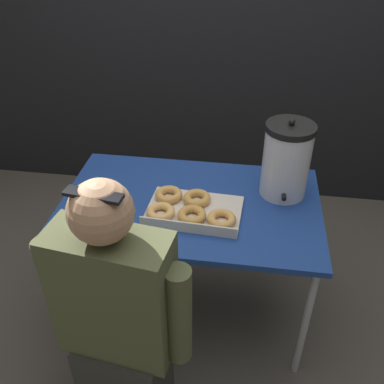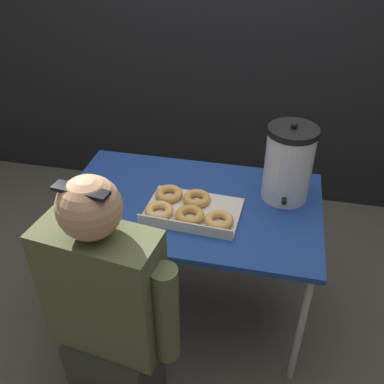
# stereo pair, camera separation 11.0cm
# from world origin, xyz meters

# --- Properties ---
(ground_plane) EXTENTS (12.00, 12.00, 0.00)m
(ground_plane) POSITION_xyz_m (0.00, 0.00, 0.00)
(ground_plane) COLOR #4C473F
(back_wall) EXTENTS (6.00, 0.11, 2.40)m
(back_wall) POSITION_xyz_m (0.00, 1.22, 1.21)
(back_wall) COLOR black
(back_wall) RESTS_ON ground
(folding_table) EXTENTS (1.20, 0.75, 0.71)m
(folding_table) POSITION_xyz_m (0.00, 0.00, 0.66)
(folding_table) COLOR navy
(folding_table) RESTS_ON ground
(donut_box) EXTENTS (0.45, 0.31, 0.05)m
(donut_box) POSITION_xyz_m (0.01, -0.08, 0.73)
(donut_box) COLOR beige
(donut_box) RESTS_ON folding_table
(coffee_urn) EXTENTS (0.22, 0.25, 0.39)m
(coffee_urn) POSITION_xyz_m (0.42, 0.14, 0.89)
(coffee_urn) COLOR silver
(coffee_urn) RESTS_ON folding_table
(cell_phone) EXTENTS (0.10, 0.15, 0.01)m
(cell_phone) POSITION_xyz_m (-0.49, -0.25, 0.71)
(cell_phone) COLOR #2D334C
(cell_phone) RESTS_ON folding_table
(person_seated) EXTENTS (0.57, 0.28, 1.20)m
(person_seated) POSITION_xyz_m (-0.18, -0.61, 0.57)
(person_seated) COLOR #33332D
(person_seated) RESTS_ON ground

